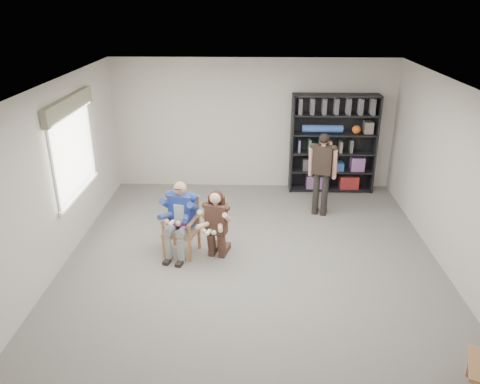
# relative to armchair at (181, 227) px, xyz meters

# --- Properties ---
(room_shell) EXTENTS (6.00, 7.00, 2.80)m
(room_shell) POSITION_rel_armchair_xyz_m (1.16, -0.45, 0.91)
(room_shell) COLOR beige
(room_shell) RESTS_ON ground
(floor) EXTENTS (6.00, 7.00, 0.01)m
(floor) POSITION_rel_armchair_xyz_m (1.16, -0.45, -0.49)
(floor) COLOR slate
(floor) RESTS_ON ground
(window_left) EXTENTS (0.16, 2.00, 1.75)m
(window_left) POSITION_rel_armchair_xyz_m (-1.79, 0.55, 1.14)
(window_left) COLOR silver
(window_left) RESTS_ON room_shell
(armchair) EXTENTS (0.68, 0.67, 0.98)m
(armchair) POSITION_rel_armchair_xyz_m (0.00, 0.00, 0.00)
(armchair) COLOR #9C6843
(armchair) RESTS_ON floor
(seated_man) EXTENTS (0.72, 0.87, 1.27)m
(seated_man) POSITION_rel_armchair_xyz_m (0.00, 0.00, 0.15)
(seated_man) COLOR navy
(seated_man) RESTS_ON floor
(kneeling_woman) EXTENTS (0.67, 0.88, 1.16)m
(kneeling_woman) POSITION_rel_armchair_xyz_m (0.58, -0.12, 0.09)
(kneeling_woman) COLOR #3B271E
(kneeling_woman) RESTS_ON floor
(bookshelf) EXTENTS (1.80, 0.38, 2.10)m
(bookshelf) POSITION_rel_armchair_xyz_m (2.86, 2.83, 0.56)
(bookshelf) COLOR black
(bookshelf) RESTS_ON floor
(standing_man) EXTENTS (0.57, 0.43, 1.64)m
(standing_man) POSITION_rel_armchair_xyz_m (2.46, 1.56, 0.33)
(standing_man) COLOR black
(standing_man) RESTS_ON floor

